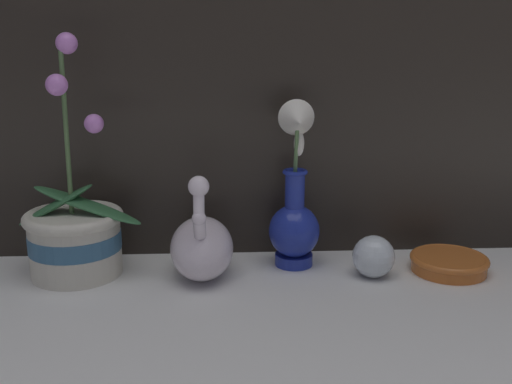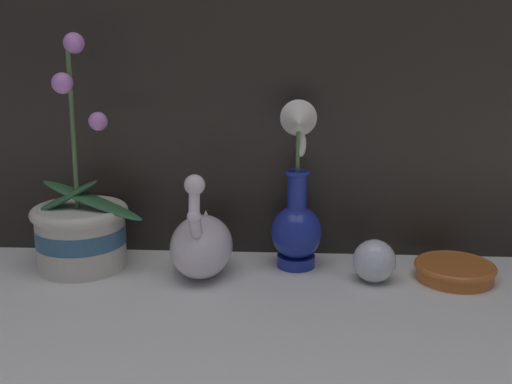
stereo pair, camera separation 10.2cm
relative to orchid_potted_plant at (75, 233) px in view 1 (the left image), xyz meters
The scene contains 6 objects.
ground_plane 0.36m from the orchid_potted_plant, 18.74° to the right, with size 2.80×2.80×0.00m, color silver.
orchid_potted_plant is the anchor object (origin of this frame).
swan_figurine 0.22m from the orchid_potted_plant, ahead, with size 0.11×0.17×0.19m.
blue_vase 0.39m from the orchid_potted_plant, ahead, with size 0.09×0.10×0.30m.
glass_sphere 0.52m from the orchid_potted_plant, ahead, with size 0.07×0.07×0.07m.
amber_dish 0.66m from the orchid_potted_plant, ahead, with size 0.14×0.14×0.03m.
Camera 1 is at (-0.07, -0.88, 0.41)m, focal length 42.00 mm.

